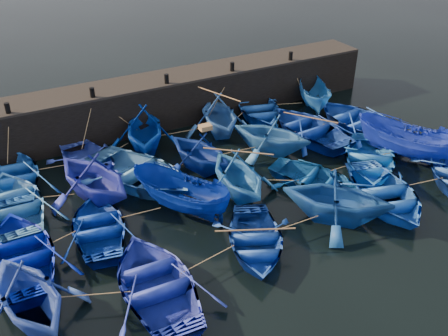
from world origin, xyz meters
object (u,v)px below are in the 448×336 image
boat_0 (11,176)px  boat_13 (20,254)px  wooden_crate (205,127)px  boat_8 (140,173)px  boat_20 (27,294)px

boat_0 → boat_13: size_ratio=1.02×
boat_13 → wooden_crate: bearing=-160.0°
boat_8 → wooden_crate: bearing=-28.0°
boat_13 → boat_8: bearing=-149.4°
boat_0 → boat_8: size_ratio=0.94×
boat_0 → wooden_crate: wooden_crate is taller
boat_8 → boat_20: boat_20 is taller
boat_20 → boat_8: bearing=33.4°
boat_0 → wooden_crate: 9.02m
boat_20 → wooden_crate: 10.87m
boat_20 → boat_0: bearing=73.0°
boat_0 → boat_20: size_ratio=1.27×
boat_8 → boat_13: 6.51m
boat_13 → wooden_crate: 9.59m
boat_0 → boat_13: boat_0 is taller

